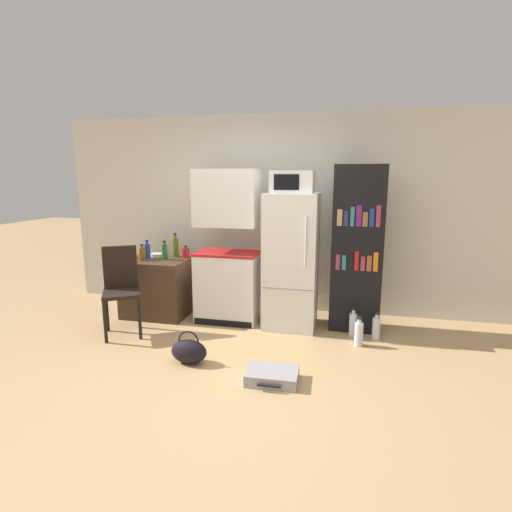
{
  "coord_description": "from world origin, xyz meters",
  "views": [
    {
      "loc": [
        0.97,
        -3.32,
        1.8
      ],
      "look_at": [
        -0.0,
        0.85,
        0.95
      ],
      "focal_mm": 28.0,
      "sensor_mm": 36.0,
      "label": 1
    }
  ],
  "objects_px": {
    "bookshelf": "(357,249)",
    "water_bottle_front": "(359,333)",
    "bottle_amber_beer": "(142,254)",
    "handbag": "(189,351)",
    "chair": "(121,283)",
    "bottle_ketchup_red": "(186,253)",
    "microwave": "(293,182)",
    "bowl": "(157,255)",
    "side_table": "(157,287)",
    "bottle_blue_soda": "(147,251)",
    "bottle_milk_white": "(133,253)",
    "bottle_green_tall": "(165,252)",
    "suitcase_large_flat": "(272,376)",
    "bottle_olive_oil": "(176,247)",
    "kitchen_hutch": "(228,252)",
    "water_bottle_back": "(376,328)",
    "refrigerator": "(291,261)",
    "water_bottle_middle": "(353,324)"
  },
  "relations": [
    {
      "from": "bookshelf",
      "to": "chair",
      "type": "xyz_separation_m",
      "value": [
        -2.63,
        -0.76,
        -0.37
      ]
    },
    {
      "from": "bottle_amber_beer",
      "to": "handbag",
      "type": "relative_size",
      "value": 0.58
    },
    {
      "from": "kitchen_hutch",
      "to": "water_bottle_back",
      "type": "relative_size",
      "value": 5.84
    },
    {
      "from": "bottle_ketchup_red",
      "to": "bottle_blue_soda",
      "type": "height_order",
      "value": "bottle_blue_soda"
    },
    {
      "from": "refrigerator",
      "to": "suitcase_large_flat",
      "type": "xyz_separation_m",
      "value": [
        0.04,
        -1.4,
        -0.75
      ]
    },
    {
      "from": "bottle_green_tall",
      "to": "bowl",
      "type": "xyz_separation_m",
      "value": [
        -0.19,
        0.15,
        -0.08
      ]
    },
    {
      "from": "bottle_amber_beer",
      "to": "suitcase_large_flat",
      "type": "distance_m",
      "value": 2.48
    },
    {
      "from": "chair",
      "to": "water_bottle_front",
      "type": "distance_m",
      "value": 2.73
    },
    {
      "from": "refrigerator",
      "to": "bottle_amber_beer",
      "type": "bearing_deg",
      "value": -177.44
    },
    {
      "from": "bottle_olive_oil",
      "to": "water_bottle_front",
      "type": "bearing_deg",
      "value": -15.52
    },
    {
      "from": "side_table",
      "to": "bottle_ketchup_red",
      "type": "height_order",
      "value": "bottle_ketchup_red"
    },
    {
      "from": "bottle_milk_white",
      "to": "refrigerator",
      "type": "bearing_deg",
      "value": -1.28
    },
    {
      "from": "bottle_blue_soda",
      "to": "water_bottle_front",
      "type": "bearing_deg",
      "value": -9.53
    },
    {
      "from": "water_bottle_back",
      "to": "bottle_green_tall",
      "type": "bearing_deg",
      "value": 174.9
    },
    {
      "from": "microwave",
      "to": "bowl",
      "type": "xyz_separation_m",
      "value": [
        -1.84,
        0.17,
        -0.97
      ]
    },
    {
      "from": "bottle_amber_beer",
      "to": "bottle_milk_white",
      "type": "bearing_deg",
      "value": 148.13
    },
    {
      "from": "bottle_ketchup_red",
      "to": "bottle_blue_soda",
      "type": "bearing_deg",
      "value": -158.66
    },
    {
      "from": "water_bottle_front",
      "to": "handbag",
      "type": "bearing_deg",
      "value": -153.65
    },
    {
      "from": "bottle_milk_white",
      "to": "bottle_olive_oil",
      "type": "distance_m",
      "value": 0.56
    },
    {
      "from": "side_table",
      "to": "water_bottle_middle",
      "type": "relative_size",
      "value": 2.41
    },
    {
      "from": "bottle_milk_white",
      "to": "handbag",
      "type": "bearing_deg",
      "value": -44.5
    },
    {
      "from": "bottle_olive_oil",
      "to": "water_bottle_front",
      "type": "xyz_separation_m",
      "value": [
        2.4,
        -0.67,
        -0.74
      ]
    },
    {
      "from": "microwave",
      "to": "bottle_ketchup_red",
      "type": "relative_size",
      "value": 3.05
    },
    {
      "from": "bottle_green_tall",
      "to": "suitcase_large_flat",
      "type": "height_order",
      "value": "bottle_green_tall"
    },
    {
      "from": "side_table",
      "to": "bottle_blue_soda",
      "type": "bearing_deg",
      "value": 164.59
    },
    {
      "from": "handbag",
      "to": "water_bottle_front",
      "type": "height_order",
      "value": "handbag"
    },
    {
      "from": "bottle_olive_oil",
      "to": "chair",
      "type": "xyz_separation_m",
      "value": [
        -0.28,
        -0.9,
        -0.28
      ]
    },
    {
      "from": "refrigerator",
      "to": "microwave",
      "type": "bearing_deg",
      "value": -108.07
    },
    {
      "from": "water_bottle_front",
      "to": "water_bottle_back",
      "type": "height_order",
      "value": "water_bottle_front"
    },
    {
      "from": "bottle_ketchup_red",
      "to": "handbag",
      "type": "distance_m",
      "value": 1.71
    },
    {
      "from": "bottle_amber_beer",
      "to": "refrigerator",
      "type": "bearing_deg",
      "value": 2.56
    },
    {
      "from": "bottle_green_tall",
      "to": "bottle_olive_oil",
      "type": "relative_size",
      "value": 0.78
    },
    {
      "from": "bottle_blue_soda",
      "to": "bottle_milk_white",
      "type": "bearing_deg",
      "value": 174.78
    },
    {
      "from": "microwave",
      "to": "handbag",
      "type": "xyz_separation_m",
      "value": [
        -0.82,
        -1.23,
        -1.62
      ]
    },
    {
      "from": "bottle_green_tall",
      "to": "water_bottle_back",
      "type": "relative_size",
      "value": 0.77
    },
    {
      "from": "bookshelf",
      "to": "bottle_green_tall",
      "type": "xyz_separation_m",
      "value": [
        -2.4,
        -0.09,
        -0.12
      ]
    },
    {
      "from": "bottle_blue_soda",
      "to": "suitcase_large_flat",
      "type": "distance_m",
      "value": 2.53
    },
    {
      "from": "bottle_milk_white",
      "to": "microwave",
      "type": "bearing_deg",
      "value": -1.32
    },
    {
      "from": "kitchen_hutch",
      "to": "side_table",
      "type": "bearing_deg",
      "value": -177.28
    },
    {
      "from": "bottle_blue_soda",
      "to": "water_bottle_front",
      "type": "distance_m",
      "value": 2.83
    },
    {
      "from": "bookshelf",
      "to": "handbag",
      "type": "relative_size",
      "value": 5.37
    },
    {
      "from": "kitchen_hutch",
      "to": "microwave",
      "type": "bearing_deg",
      "value": -2.71
    },
    {
      "from": "side_table",
      "to": "water_bottle_middle",
      "type": "distance_m",
      "value": 2.52
    },
    {
      "from": "bottle_ketchup_red",
      "to": "bowl",
      "type": "relative_size",
      "value": 1.0
    },
    {
      "from": "refrigerator",
      "to": "bottle_amber_beer",
      "type": "distance_m",
      "value": 1.91
    },
    {
      "from": "bottle_milk_white",
      "to": "water_bottle_middle",
      "type": "distance_m",
      "value": 2.95
    },
    {
      "from": "handbag",
      "to": "bottle_ketchup_red",
      "type": "bearing_deg",
      "value": 113.21
    },
    {
      "from": "bookshelf",
      "to": "water_bottle_front",
      "type": "bearing_deg",
      "value": -84.36
    },
    {
      "from": "handbag",
      "to": "water_bottle_middle",
      "type": "xyz_separation_m",
      "value": [
        1.56,
        1.07,
        0.02
      ]
    },
    {
      "from": "bowl",
      "to": "water_bottle_back",
      "type": "xyz_separation_m",
      "value": [
        2.84,
        -0.39,
        -0.63
      ]
    }
  ]
}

